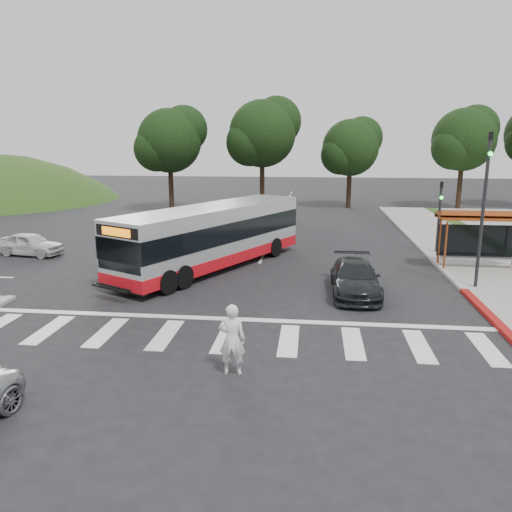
# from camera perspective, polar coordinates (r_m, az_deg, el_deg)

# --- Properties ---
(ground) EXTENTS (140.00, 140.00, 0.00)m
(ground) POSITION_cam_1_polar(r_m,az_deg,el_deg) (20.85, -1.07, -4.13)
(ground) COLOR black
(ground) RESTS_ON ground
(sidewalk_east) EXTENTS (4.00, 40.00, 0.12)m
(sidewalk_east) POSITION_cam_1_polar(r_m,az_deg,el_deg) (29.61, 22.74, 0.11)
(sidewalk_east) COLOR gray
(sidewalk_east) RESTS_ON ground
(curb_east) EXTENTS (0.30, 40.00, 0.15)m
(curb_east) POSITION_cam_1_polar(r_m,az_deg,el_deg) (29.11, 18.96, 0.24)
(curb_east) COLOR #9E9991
(curb_east) RESTS_ON ground
(curb_east_red) EXTENTS (0.32, 6.00, 0.15)m
(curb_east_red) POSITION_cam_1_polar(r_m,az_deg,el_deg) (19.81, 25.02, -6.08)
(curb_east_red) COLOR maroon
(curb_east_red) RESTS_ON ground
(crosswalk_ladder) EXTENTS (18.00, 2.60, 0.01)m
(crosswalk_ladder) POSITION_cam_1_polar(r_m,az_deg,el_deg) (16.19, -3.42, -9.27)
(crosswalk_ladder) COLOR silver
(crosswalk_ladder) RESTS_ON ground
(bus_shelter) EXTENTS (4.20, 1.60, 2.86)m
(bus_shelter) POSITION_cam_1_polar(r_m,az_deg,el_deg) (26.44, 24.45, 3.58)
(bus_shelter) COLOR #9B4219
(bus_shelter) RESTS_ON sidewalk_east
(traffic_signal_ne_tall) EXTENTS (0.18, 0.37, 6.50)m
(traffic_signal_ne_tall) POSITION_cam_1_polar(r_m,az_deg,el_deg) (22.47, 24.65, 6.05)
(traffic_signal_ne_tall) COLOR black
(traffic_signal_ne_tall) RESTS_ON ground
(traffic_signal_ne_short) EXTENTS (0.18, 0.37, 4.00)m
(traffic_signal_ne_short) POSITION_cam_1_polar(r_m,az_deg,el_deg) (29.32, 20.25, 5.01)
(traffic_signal_ne_short) COLOR black
(traffic_signal_ne_short) RESTS_ON ground
(tree_ne_a) EXTENTS (6.16, 5.74, 9.30)m
(tree_ne_a) POSITION_cam_1_polar(r_m,az_deg,el_deg) (49.67, 22.73, 12.27)
(tree_ne_a) COLOR black
(tree_ne_a) RESTS_ON parking_lot
(tree_north_a) EXTENTS (6.60, 6.15, 10.17)m
(tree_north_a) POSITION_cam_1_polar(r_m,az_deg,el_deg) (46.06, 0.83, 13.93)
(tree_north_a) COLOR black
(tree_north_a) RESTS_ON ground
(tree_north_b) EXTENTS (5.72, 5.33, 8.43)m
(tree_north_b) POSITION_cam_1_polar(r_m,az_deg,el_deg) (47.94, 10.84, 12.16)
(tree_north_b) COLOR black
(tree_north_b) RESTS_ON ground
(tree_north_c) EXTENTS (6.16, 5.74, 9.30)m
(tree_north_c) POSITION_cam_1_polar(r_m,az_deg,el_deg) (45.59, -9.76, 12.97)
(tree_north_c) COLOR black
(tree_north_c) RESTS_ON ground
(transit_bus) EXTENTS (7.76, 11.74, 3.07)m
(transit_bus) POSITION_cam_1_polar(r_m,az_deg,el_deg) (24.56, -4.94, 2.13)
(transit_bus) COLOR #AFB1B4
(transit_bus) RESTS_ON ground
(pedestrian) EXTENTS (0.73, 0.49, 1.97)m
(pedestrian) POSITION_cam_1_polar(r_m,az_deg,el_deg) (13.44, -2.75, -9.52)
(pedestrian) COLOR white
(pedestrian) RESTS_ON ground
(dark_sedan) EXTENTS (1.90, 4.67, 1.35)m
(dark_sedan) POSITION_cam_1_polar(r_m,az_deg,el_deg) (20.83, 11.25, -2.46)
(dark_sedan) COLOR black
(dark_sedan) RESTS_ON ground
(west_car_white) EXTENTS (3.89, 2.06, 1.26)m
(west_car_white) POSITION_cam_1_polar(r_m,az_deg,el_deg) (30.08, -24.44, 1.25)
(west_car_white) COLOR silver
(west_car_white) RESTS_ON ground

